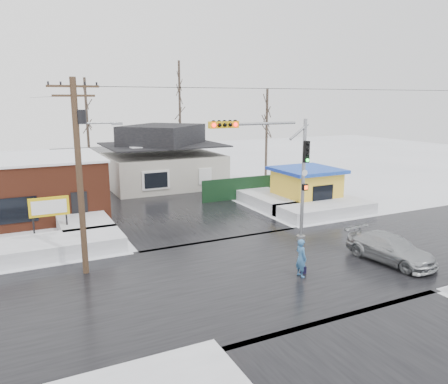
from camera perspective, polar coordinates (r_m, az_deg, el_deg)
name	(u,v)px	position (r m, az deg, el deg)	size (l,w,h in m)	color
ground	(270,270)	(21.45, 5.98, -10.08)	(120.00, 120.00, 0.00)	white
road_ns	(270,270)	(21.44, 5.98, -10.06)	(10.00, 120.00, 0.02)	black
road_ew	(270,270)	(21.44, 5.98, -10.06)	(120.00, 10.00, 0.02)	black
snowbank_nw	(56,246)	(25.03, -21.13, -6.60)	(7.00, 3.00, 0.80)	white
snowbank_ne	(325,209)	(31.79, 13.10, -2.19)	(7.00, 3.00, 0.80)	white
snowbank_nside_w	(81,219)	(29.99, -18.23, -3.35)	(3.00, 8.00, 0.80)	white
snowbank_nside_e	(264,198)	(34.62, 5.31, -0.76)	(3.00, 8.00, 0.80)	white
traffic_signal	(281,165)	(23.94, 7.40, 3.51)	(6.05, 0.68, 7.00)	gray
utility_pole	(80,166)	(20.66, -18.25, 3.25)	(3.15, 0.44, 9.00)	#382619
brick_building	(9,188)	(33.30, -26.23, 0.46)	(12.20, 8.20, 4.12)	maroon
marquee_sign	(49,208)	(27.02, -21.87, -1.95)	(2.20, 0.21, 2.55)	black
house	(163,158)	(41.14, -7.96, 4.36)	(10.40, 8.40, 5.76)	beige
kiosk	(306,186)	(34.15, 10.68, 0.73)	(4.60, 4.60, 2.88)	yellow
fence	(247,188)	(35.95, 2.99, 0.57)	(8.00, 0.12, 1.80)	black
tree_far_left	(86,100)	(43.28, -17.61, 11.39)	(3.00, 3.00, 10.00)	#332821
tree_far_mid	(179,84)	(47.79, -5.86, 13.80)	(3.00, 3.00, 12.00)	#332821
tree_far_right	(267,108)	(43.20, 5.64, 10.83)	(3.00, 3.00, 9.00)	#332821
pedestrian	(301,258)	(20.57, 10.03, -8.52)	(0.65, 0.43, 1.79)	teal
car	(390,249)	(23.65, 20.90, -6.95)	(1.90, 4.68, 1.36)	#A2A6A9
shopping_bag	(303,270)	(21.15, 10.30, -10.04)	(0.28, 0.12, 0.35)	black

